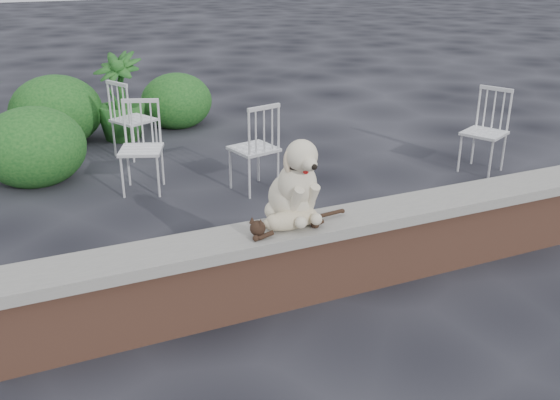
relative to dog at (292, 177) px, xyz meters
name	(u,v)px	position (x,y,z in m)	size (l,w,h in m)	color
ground	(409,270)	(0.98, -0.11, -0.90)	(60.00, 60.00, 0.00)	black
brick_wall	(412,242)	(0.98, -0.11, -0.65)	(6.00, 0.30, 0.50)	brown
capstone	(415,208)	(0.98, -0.11, -0.36)	(6.20, 0.40, 0.08)	slate
dog	(292,177)	(0.00, 0.00, 0.00)	(0.41, 0.54, 0.63)	beige
cat	(290,219)	(-0.08, -0.15, -0.24)	(0.91, 0.22, 0.16)	tan
chair_b	(141,148)	(-0.56, 2.46, -0.43)	(0.56, 0.56, 0.94)	silver
chair_e	(133,118)	(-0.38, 3.69, -0.43)	(0.56, 0.56, 0.94)	silver
chair_c	(254,147)	(0.52, 2.03, -0.43)	(0.56, 0.56, 0.94)	silver
chair_d	(484,131)	(3.09, 1.52, -0.43)	(0.56, 0.56, 0.94)	silver
potted_plant_b	(120,97)	(-0.40, 4.47, -0.33)	(0.64, 0.64, 1.14)	#124117
shrubbery	(85,119)	(-0.89, 4.22, -0.50)	(3.06, 2.59, 0.93)	#124117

